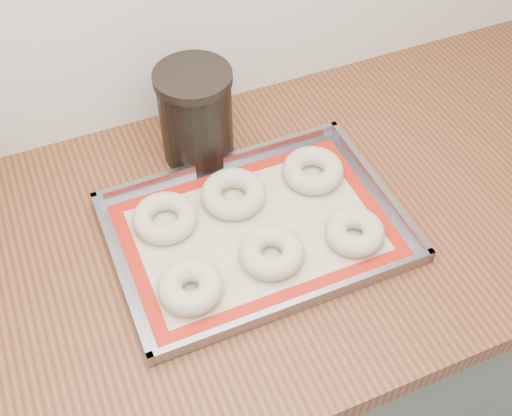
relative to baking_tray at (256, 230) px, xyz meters
name	(u,v)px	position (x,y,z in m)	size (l,w,h in m)	color
cabinet	(149,402)	(-0.24, 0.02, -0.48)	(3.00, 0.65, 0.86)	#5C675B
countertop	(113,279)	(-0.24, 0.02, -0.03)	(3.06, 0.68, 0.04)	brown
baking_tray	(256,230)	(0.00, 0.00, 0.00)	(0.46, 0.33, 0.03)	gray
baking_mat	(256,230)	(0.00, 0.00, 0.00)	(0.42, 0.29, 0.00)	#C6B793
bagel_front_left	(190,287)	(-0.14, -0.07, 0.02)	(0.10, 0.10, 0.04)	beige
bagel_front_mid	(272,252)	(0.00, -0.06, 0.02)	(0.10, 0.10, 0.04)	beige
bagel_front_right	(355,232)	(0.14, -0.08, 0.02)	(0.10, 0.10, 0.03)	beige
bagel_back_left	(165,218)	(-0.13, 0.07, 0.01)	(0.11, 0.11, 0.03)	beige
bagel_back_mid	(233,194)	(-0.01, 0.07, 0.01)	(0.11, 0.11, 0.03)	beige
bagel_back_right	(313,170)	(0.14, 0.07, 0.02)	(0.11, 0.11, 0.03)	beige
canister_right	(196,115)	(-0.02, 0.21, 0.08)	(0.13, 0.13, 0.18)	black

